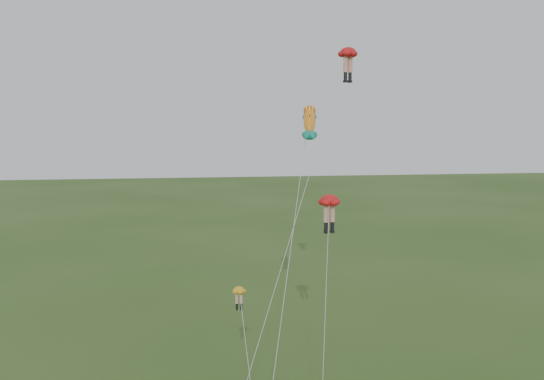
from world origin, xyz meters
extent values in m
ellipsoid|color=red|center=(6.57, 10.46, 22.29)|extent=(1.93, 1.93, 0.71)
cylinder|color=tan|center=(6.38, 10.36, 21.44)|extent=(0.32, 0.32, 1.09)
cylinder|color=black|center=(6.38, 10.36, 20.63)|extent=(0.25, 0.25, 0.55)
cube|color=black|center=(6.38, 10.36, 20.27)|extent=(0.31, 0.36, 0.16)
cylinder|color=tan|center=(6.77, 10.56, 21.44)|extent=(0.32, 0.32, 1.09)
cylinder|color=black|center=(6.77, 10.56, 20.63)|extent=(0.25, 0.25, 0.55)
cube|color=black|center=(6.77, 10.56, 20.27)|extent=(0.31, 0.36, 0.16)
cylinder|color=silver|center=(1.96, 5.21, 11.43)|extent=(9.27, 10.55, 22.43)
ellipsoid|color=red|center=(4.56, 7.14, 12.38)|extent=(1.79, 1.79, 0.75)
cylinder|color=tan|center=(4.34, 7.09, 11.49)|extent=(0.34, 0.34, 1.15)
cylinder|color=black|center=(4.34, 7.09, 10.63)|extent=(0.26, 0.26, 0.58)
cube|color=black|center=(4.34, 7.09, 10.26)|extent=(0.26, 0.37, 0.17)
cylinder|color=tan|center=(4.79, 7.19, 11.49)|extent=(0.34, 0.34, 1.15)
cylinder|color=black|center=(4.79, 7.19, 10.63)|extent=(0.26, 0.26, 0.58)
cube|color=black|center=(4.79, 7.19, 10.26)|extent=(0.26, 0.37, 0.17)
cylinder|color=silver|center=(3.42, 3.08, 6.48)|extent=(2.33, 8.15, 12.55)
ellipsoid|color=gold|center=(-1.63, 4.90, 7.20)|extent=(0.97, 0.97, 0.44)
cylinder|color=tan|center=(-1.76, 4.92, 6.68)|extent=(0.20, 0.20, 0.67)
cylinder|color=black|center=(-1.76, 4.92, 6.18)|extent=(0.15, 0.15, 0.34)
cube|color=black|center=(-1.76, 4.92, 5.96)|extent=(0.13, 0.21, 0.10)
cylinder|color=tan|center=(-1.50, 4.89, 6.68)|extent=(0.20, 0.20, 0.67)
cylinder|color=black|center=(-1.50, 4.89, 6.18)|extent=(0.15, 0.15, 0.34)
cube|color=black|center=(-1.50, 4.89, 5.96)|extent=(0.13, 0.21, 0.10)
cylinder|color=silver|center=(-1.40, 1.71, 3.82)|extent=(0.49, 6.41, 7.22)
ellipsoid|color=yellow|center=(3.58, 9.03, 17.63)|extent=(1.45, 3.00, 2.45)
sphere|color=yellow|center=(3.58, 9.03, 17.63)|extent=(1.13, 1.41, 1.26)
cone|color=#158C7A|center=(3.58, 9.03, 17.63)|extent=(0.91, 1.27, 1.22)
cone|color=#158C7A|center=(3.58, 9.03, 17.63)|extent=(0.91, 1.27, 1.22)
cone|color=#158C7A|center=(3.58, 9.03, 17.63)|extent=(0.52, 0.71, 0.68)
cone|color=#158C7A|center=(3.58, 9.03, 17.63)|extent=(0.52, 0.71, 0.68)
cone|color=red|center=(3.58, 9.03, 17.63)|extent=(0.56, 0.73, 0.66)
cylinder|color=silver|center=(1.17, 3.00, 8.92)|extent=(4.86, 12.11, 17.42)
camera|label=1|loc=(-4.71, -31.34, 17.76)|focal=40.00mm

